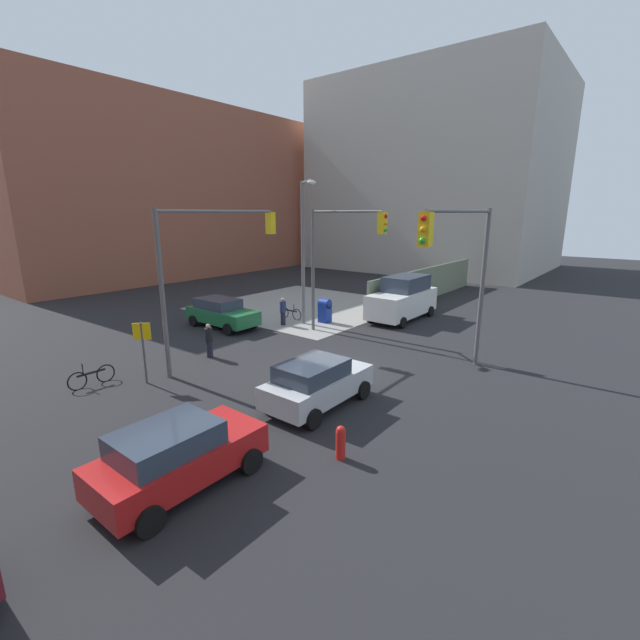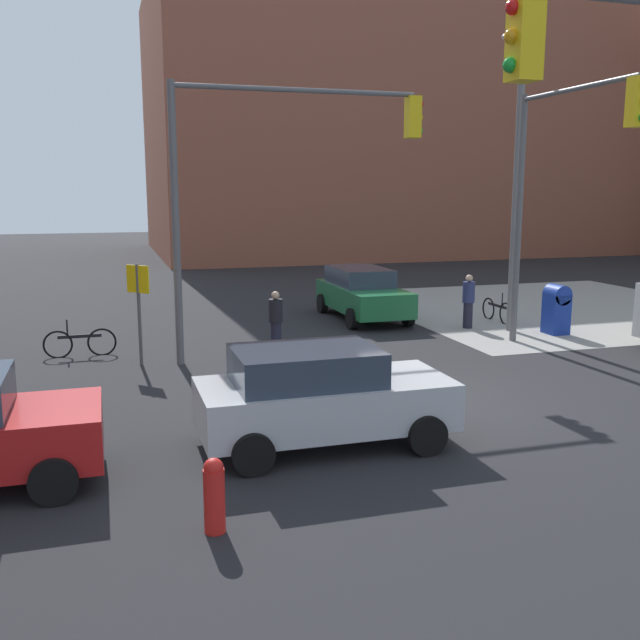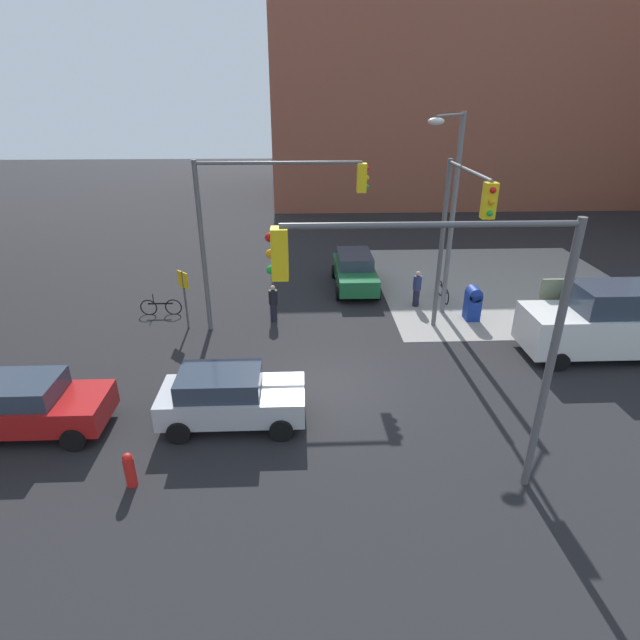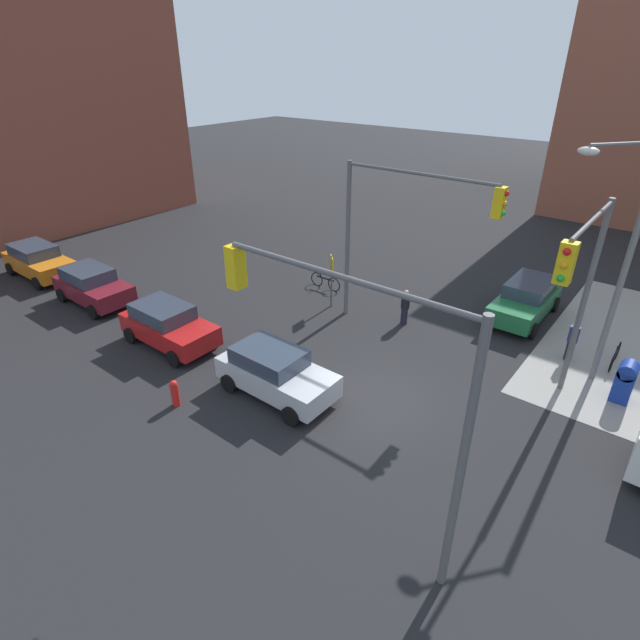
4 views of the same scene
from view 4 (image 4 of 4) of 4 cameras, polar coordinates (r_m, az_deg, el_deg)
ground_plane at (r=16.67m, az=6.54°, el=-9.18°), size 120.00×120.00×0.00m
traffic_signal_nw_corner at (r=19.02m, az=9.33°, el=11.34°), size 6.23×0.36×6.50m
traffic_signal_se_corner at (r=9.93m, az=4.48°, el=-4.86°), size 6.10×0.36×6.50m
traffic_signal_ne_corner at (r=15.47m, az=27.59°, el=4.06°), size 0.36×4.53×6.50m
street_lamp_corner at (r=17.91m, az=31.11°, el=6.64°), size 1.87×2.16×8.00m
warning_sign_two_way at (r=21.83m, az=1.33°, el=5.46°), size 0.48×0.48×2.40m
mailbox_blue at (r=18.94m, az=31.49°, el=-5.90°), size 0.56×0.64×1.43m
fire_hydrant at (r=16.78m, az=-16.26°, el=-7.97°), size 0.26×0.26×0.94m
hatchback_green at (r=22.96m, az=22.48°, el=2.23°), size 2.02×4.44×1.62m
hatchback_maroon at (r=24.72m, az=-24.56°, el=3.60°), size 3.94×2.02×1.62m
coupe_red at (r=20.07m, az=-16.98°, el=-0.52°), size 4.01×2.02×1.62m
sedan_orange at (r=29.05m, az=-29.52°, el=5.94°), size 4.25×2.02×1.62m
hatchback_silver at (r=16.51m, az=-5.14°, el=-5.91°), size 4.05×2.02×1.62m
pedestrian_crossing at (r=20.37m, az=26.86°, el=-2.10°), size 0.36×0.36×1.61m
pedestrian_waiting at (r=20.97m, az=9.69°, el=1.52°), size 0.36×0.36×1.55m
bicycle_leaning_on_fence at (r=21.09m, az=30.65°, el=-3.60°), size 0.05×1.75×0.97m
bicycle_at_crosswalk at (r=24.13m, az=0.61°, el=4.42°), size 1.75×0.05×0.97m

